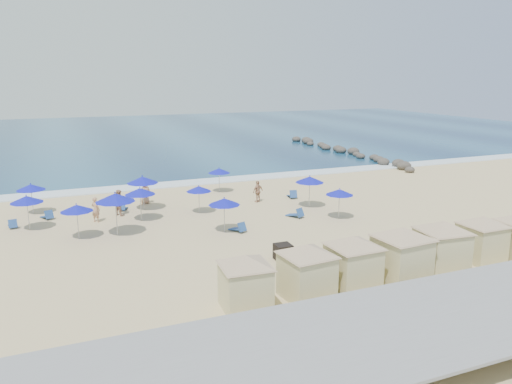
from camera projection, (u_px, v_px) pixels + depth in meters
ground at (232, 234)px, 30.72m from camera, size 160.00×160.00×0.00m
ocean at (116, 136)px, 80.15m from camera, size 160.00×80.00×0.06m
surf_line at (173, 184)px, 44.65m from camera, size 160.00×2.50×0.08m
seawall at (355, 323)px, 18.44m from camera, size 160.00×6.10×1.22m
rock_jetty at (345, 151)px, 62.00m from camera, size 2.56×26.66×0.96m
trash_bin at (283, 252)px, 26.43m from camera, size 0.87×0.87×0.86m
cabana_0 at (245, 275)px, 20.67m from camera, size 4.17×4.17×2.62m
cabana_1 at (307, 264)px, 21.71m from camera, size 4.31×4.31×2.72m
cabana_2 at (353, 255)px, 22.68m from camera, size 4.41×4.41×2.77m
cabana_3 at (402, 247)px, 23.44m from camera, size 4.69×4.69×2.95m
cabana_4 at (442, 240)px, 24.68m from camera, size 4.55×4.55×2.87m
cabana_5 at (482, 232)px, 26.19m from camera, size 4.22×4.22×2.65m
umbrella_0 at (27, 199)px, 31.21m from camera, size 2.02×2.02×2.30m
umbrella_1 at (76, 208)px, 29.53m from camera, size 1.92×1.92×2.19m
umbrella_2 at (31, 187)px, 34.83m from camera, size 1.96×1.96×2.24m
umbrella_3 at (115, 198)px, 30.08m from camera, size 2.40×2.40×2.74m
umbrella_4 at (142, 180)px, 35.86m from camera, size 2.26×2.26×2.57m
umbrella_5 at (140, 191)px, 33.22m from camera, size 2.05×2.05×2.34m
umbrella_6 at (224, 202)px, 30.75m from camera, size 1.99×1.99×2.27m
umbrella_7 at (199, 189)px, 35.12m from camera, size 1.79×1.79×2.04m
umbrella_8 at (219, 171)px, 41.43m from camera, size 1.85×1.85×2.11m
umbrella_9 at (310, 179)px, 36.62m from camera, size 2.13×2.13×2.42m
umbrella_10 at (340, 192)px, 33.72m from camera, size 1.89×1.89×2.15m
beach_chair_0 at (13, 225)px, 32.00m from camera, size 0.66×1.21×0.64m
beach_chair_1 at (47, 216)px, 33.97m from camera, size 0.93×1.33×0.67m
beach_chair_2 at (123, 207)px, 36.14m from camera, size 0.88×1.28×0.65m
beach_chair_3 at (239, 228)px, 31.20m from camera, size 0.93×1.35×0.68m
beach_chair_4 at (296, 214)px, 34.37m from camera, size 1.05×1.41×0.71m
beach_chair_5 at (292, 195)px, 39.78m from camera, size 0.84×1.39×0.71m
beachgoer_0 at (96, 209)px, 33.19m from camera, size 0.73×0.73×1.71m
beachgoer_1 at (119, 202)px, 34.78m from camera, size 1.07×1.12×1.83m
beachgoer_2 at (258, 191)px, 38.38m from camera, size 1.07×0.75×1.69m
beachgoer_3 at (145, 192)px, 37.92m from camera, size 0.96×0.72×1.78m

